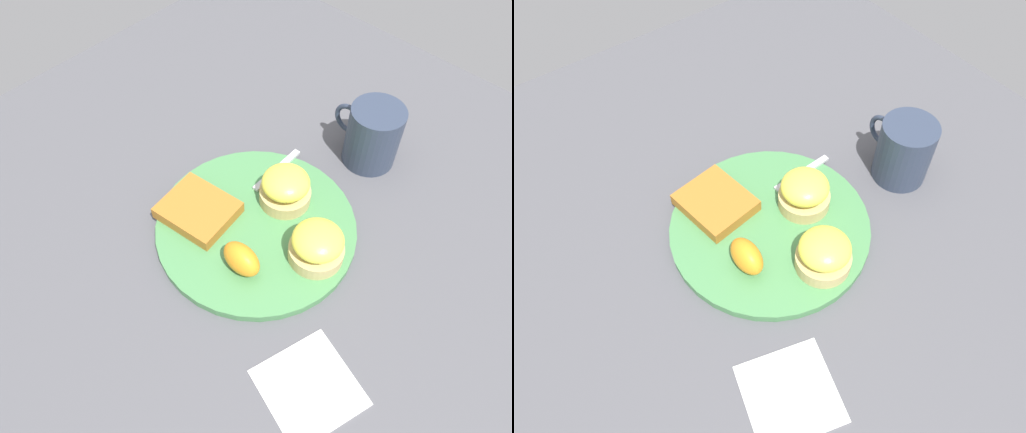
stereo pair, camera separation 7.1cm
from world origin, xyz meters
TOP-DOWN VIEW (x-y plane):
  - ground_plane at (0.00, 0.00)m, footprint 1.10×1.10m
  - plate at (0.00, 0.00)m, footprint 0.29×0.29m
  - sandwich_benedict_left at (-0.10, -0.02)m, footprint 0.08×0.08m
  - sandwich_benedict_right at (0.00, -0.06)m, footprint 0.08×0.08m
  - hashbrown_patty at (0.08, 0.04)m, footprint 0.11×0.10m
  - orange_wedge at (-0.04, 0.07)m, footprint 0.06×0.04m
  - fork at (0.04, -0.04)m, footprint 0.03×0.20m
  - cup at (-0.03, -0.23)m, footprint 0.12×0.09m
  - napkin at (-0.21, 0.13)m, footprint 0.14×0.14m

SIDE VIEW (x-z plane):
  - ground_plane at x=0.00m, z-range 0.00..0.00m
  - napkin at x=-0.21m, z-range 0.00..0.00m
  - plate at x=0.00m, z-range 0.00..0.01m
  - fork at x=0.04m, z-range 0.01..0.02m
  - hashbrown_patty at x=0.08m, z-range 0.01..0.03m
  - orange_wedge at x=-0.04m, z-range 0.01..0.06m
  - sandwich_benedict_left at x=-0.10m, z-range 0.01..0.07m
  - sandwich_benedict_right at x=0.00m, z-range 0.01..0.07m
  - cup at x=-0.03m, z-range 0.00..0.10m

